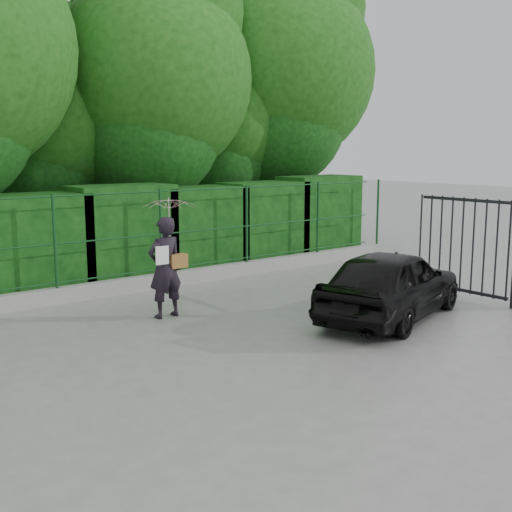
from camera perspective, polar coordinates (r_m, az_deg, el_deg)
ground at (r=10.12m, az=2.75°, el=-7.36°), size 80.00×80.00×0.00m
kerb at (r=13.68m, az=-9.80°, el=-2.37°), size 14.00×0.25×0.30m
fence at (r=13.61m, az=-9.11°, el=2.08°), size 14.13×0.06×1.80m
hedge at (r=14.43m, az=-11.60°, el=1.84°), size 14.20×1.20×2.28m
trees at (r=16.87m, az=-12.24°, el=15.05°), size 17.10×6.15×8.08m
gate at (r=12.92m, az=20.52°, el=1.14°), size 0.22×2.33×2.36m
woman at (r=11.28m, az=-7.82°, el=1.40°), size 0.94×0.94×2.11m
car at (r=11.38m, az=11.93°, el=-2.40°), size 3.94×2.47×1.25m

